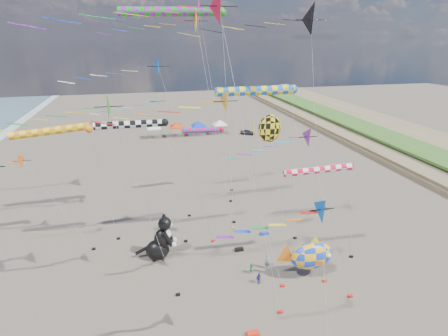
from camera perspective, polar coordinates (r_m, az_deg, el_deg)
name	(u,v)px	position (r m, az deg, el deg)	size (l,w,h in m)	color
delta_kite_0	(94,110)	(25.55, -20.52, 8.84)	(11.22, 2.12, 17.95)	#208E1A
delta_kite_1	(148,105)	(39.72, -12.31, 10.00)	(9.74, 1.82, 15.53)	#1B9BD4
delta_kite_2	(222,106)	(24.94, -0.31, 10.08)	(12.79, 2.00, 18.05)	#F8A919
delta_kite_3	(160,68)	(32.82, -10.39, 15.70)	(11.26, 2.09, 19.98)	#0456BE
delta_kite_4	(18,166)	(37.68, -30.58, 0.34)	(10.87, 1.81, 11.30)	#E35517
delta_kite_5	(201,12)	(42.62, -3.78, 24.08)	(14.27, 3.34, 25.70)	#E3208C
delta_kite_6	(305,21)	(31.24, 13.12, 22.30)	(13.58, 2.96, 24.12)	black
delta_kite_7	(294,211)	(21.23, 11.30, -6.86)	(8.50, 1.75, 12.82)	blue
delta_kite_8	(211,8)	(21.37, -2.19, 24.67)	(15.30, 2.60, 24.33)	red
delta_kite_9	(319,147)	(25.38, 15.20, 3.40)	(9.49, 1.70, 15.28)	purple
delta_kite_10	(184,22)	(34.96, -6.47, 22.56)	(12.90, 2.53, 24.02)	#FFA415
windsock_0	(260,91)	(33.28, 5.89, 12.36)	(9.16, 0.90, 17.02)	blue
windsock_1	(55,131)	(37.51, -25.92, 5.40)	(8.74, 0.78, 13.15)	orange
windsock_2	(205,130)	(47.68, -3.16, 6.15)	(7.14, 0.72, 9.76)	red
windsock_3	(134,125)	(34.21, -14.45, 6.83)	(8.17, 0.75, 13.90)	black
windsock_4	(322,170)	(32.60, 15.72, -0.35)	(8.12, 0.66, 10.39)	red
windsock_5	(176,13)	(36.46, -7.81, 23.85)	(11.46, 0.94, 23.92)	#18871E
angelfish_kite	(268,130)	(32.91, 7.13, 6.20)	(3.74, 3.02, 14.54)	yellow
cat_inflatable	(159,236)	(36.34, -10.52, -10.91)	(3.60, 1.80, 4.86)	black
fish_inflatable	(311,256)	(34.08, 14.05, -13.72)	(5.55, 2.56, 4.44)	blue
person_adult	(267,261)	(35.33, 7.07, -14.89)	(0.58, 0.38, 1.59)	gray
child_green	(252,268)	(34.69, 4.55, -16.03)	(0.54, 0.42, 1.12)	#238F51
child_blue	(259,278)	(33.60, 5.67, -17.48)	(0.64, 0.27, 1.10)	navy
kite_bag_0	(253,333)	(29.37, 4.74, -25.32)	(0.90, 0.44, 0.30)	red
kite_bag_1	(264,233)	(40.91, 6.61, -10.55)	(0.90, 0.44, 0.30)	#152AD5
kite_bag_2	(239,249)	(37.95, 2.47, -13.14)	(0.90, 0.44, 0.30)	black
tent_row	(187,122)	(79.80, -5.99, 7.40)	(19.20, 4.20, 3.80)	white
parked_car	(248,132)	(81.37, 3.88, 5.85)	(1.34, 3.32, 1.13)	#26262D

